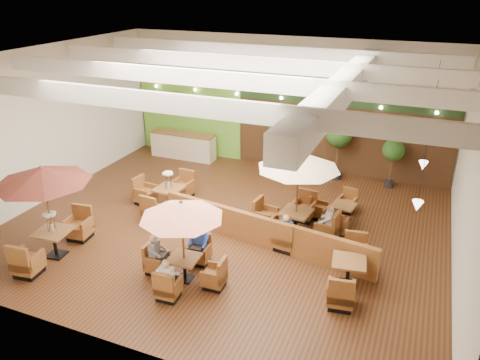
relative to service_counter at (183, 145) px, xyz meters
The scene contains 17 objects.
room 6.78m from the service_counter, 39.88° to the right, with size 14.04×14.00×5.52m.
service_counter is the anchor object (origin of this frame).
booth_divider 8.36m from the service_counter, 44.57° to the right, with size 7.17×0.18×0.99m, color brown.
table_0 8.88m from the service_counter, 86.94° to the right, with size 2.68×2.89×2.89m.
table_1 9.57m from the service_counter, 61.05° to the right, with size 2.38×2.38×2.43m.
table_2 8.32m from the service_counter, 35.41° to the right, with size 2.78×2.78×2.79m.
table_3 5.04m from the service_counter, 69.63° to the right, with size 1.87×2.76×1.58m.
table_4 11.14m from the service_counter, 38.09° to the right, with size 1.00×2.69×0.98m.
table_5 8.44m from the service_counter, 23.90° to the right, with size 1.58×2.31×0.84m.
topiary_0 4.73m from the service_counter, ahead, with size 1.05×1.05×2.45m.
topiary_1 7.08m from the service_counter, ahead, with size 1.05×1.05×2.44m.
topiary_2 9.14m from the service_counter, ahead, with size 0.85×0.85×1.97m.
diner_0 10.29m from the service_counter, 63.44° to the right, with size 0.37×0.31×0.73m.
diner_1 8.75m from the service_counter, 58.25° to the right, with size 0.39×0.32×0.78m.
diner_2 9.11m from the service_counter, 65.93° to the right, with size 0.32×0.38×0.73m.
diner_3 8.85m from the service_counter, 40.81° to the right, with size 0.39×0.34×0.74m.
diner_4 9.07m from the service_counter, 31.67° to the right, with size 0.30×0.38×0.77m.
Camera 1 is at (5.68, -12.54, 7.66)m, focal length 35.00 mm.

